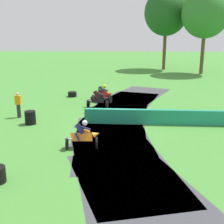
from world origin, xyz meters
The scene contains 11 objects.
ground_plane centered at (0.00, 0.00, 0.00)m, with size 120.00×120.00×0.00m, color #428433.
track_asphalt centered at (0.69, -0.02, 0.00)m, with size 7.30×24.41×0.01m.
safety_barrier centered at (5.14, -0.12, 0.45)m, with size 0.30×13.61×0.90m, color #1E8466.
motorcycle_lead_red centered at (-0.93, 5.28, 0.66)m, with size 1.71×1.15×1.43m.
motorcycle_chase_black centered at (-1.13, 3.64, 0.66)m, with size 1.71×0.96×1.42m.
motorcycle_trailing_orange centered at (-1.22, -3.86, 0.63)m, with size 1.68×0.92×1.42m.
tire_stack_near centered at (-3.67, 7.21, 0.20)m, with size 0.72×0.72×0.40m.
tire_stack_mid_a centered at (-4.88, -0.33, 0.40)m, with size 0.64×0.64×0.80m.
track_marshal centered at (-6.04, 1.01, 0.82)m, with size 0.34×0.24×1.63m.
tree_far_left centered at (6.19, 24.98, 7.60)m, with size 5.82×5.82×10.68m.
tree_far_right centered at (10.39, 20.92, 7.35)m, with size 5.74×5.74×10.39m.
Camera 1 is at (0.68, -16.90, 5.46)m, focal length 47.33 mm.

